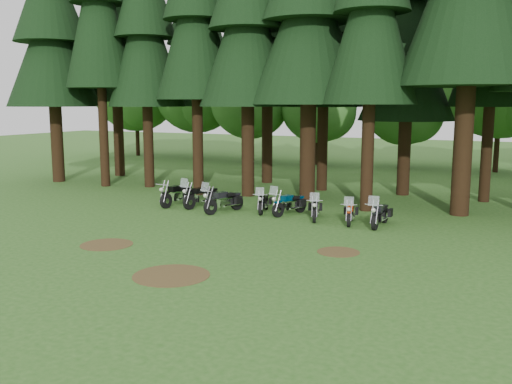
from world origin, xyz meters
TOP-DOWN VIEW (x-y plane):
  - ground at (0.00, 0.00)m, footprint 120.00×120.00m
  - pine_front_0 at (-16.20, 9.28)m, footprint 5.49×5.49m
  - pine_front_2 at (-9.78, 9.82)m, footprint 4.32×4.32m
  - pine_front_4 at (-3.21, 9.40)m, footprint 4.95×4.95m
  - pine_back_0 at (-14.68, 13.25)m, footprint 5.00×5.00m
  - pine_back_1 at (-9.26, 14.35)m, footprint 4.52×4.52m
  - pine_back_2 at (-4.38, 14.40)m, footprint 4.85×4.85m
  - pine_back_3 at (-0.37, 12.94)m, footprint 4.35×4.35m
  - pine_back_4 at (4.04, 13.25)m, footprint 4.94×4.94m
  - decid_0 at (-22.10, 25.26)m, footprint 8.00×7.78m
  - decid_1 at (-15.99, 25.76)m, footprint 7.91×7.69m
  - decid_2 at (-10.43, 24.78)m, footprint 6.72×6.53m
  - decid_3 at (-4.71, 25.13)m, footprint 6.12×5.95m
  - decid_4 at (1.58, 26.32)m, footprint 5.93×5.76m
  - decid_5 at (8.29, 25.71)m, footprint 8.45×8.21m
  - dirt_patch_0 at (-3.00, -2.00)m, footprint 1.80×1.80m
  - dirt_patch_1 at (4.50, 0.50)m, footprint 1.40×1.40m
  - dirt_patch_2 at (1.00, -4.00)m, footprint 2.20×2.20m
  - motorcycle_0 at (-4.95, 5.40)m, footprint 0.42×2.38m
  - motorcycle_1 at (-3.70, 5.52)m, footprint 0.84×2.34m
  - motorcycle_2 at (-2.16, 4.86)m, footprint 0.99×2.30m
  - motorcycle_3 at (-0.57, 5.63)m, footprint 0.75×1.99m
  - motorcycle_4 at (0.68, 5.59)m, footprint 0.93×2.15m
  - motorcycle_5 at (2.02, 5.14)m, footprint 0.87×2.01m
  - motorcycle_6 at (3.59, 4.98)m, footprint 0.66×1.99m
  - motorcycle_7 at (4.80, 4.95)m, footprint 0.41×2.18m

SIDE VIEW (x-z plane):
  - ground at x=0.00m, z-range 0.00..0.00m
  - dirt_patch_0 at x=-3.00m, z-range 0.00..0.01m
  - dirt_patch_1 at x=4.50m, z-range 0.00..0.01m
  - dirt_patch_2 at x=1.00m, z-range 0.00..0.01m
  - motorcycle_6 at x=3.59m, z-range -0.21..1.04m
  - motorcycle_3 at x=-0.57m, z-range -0.21..1.05m
  - motorcycle_5 at x=2.02m, z-range -0.21..1.07m
  - motorcycle_4 at x=0.68m, z-range -0.23..1.15m
  - motorcycle_7 at x=4.80m, z-range -0.23..1.15m
  - motorcycle_2 at x=-2.16m, z-range -0.24..1.22m
  - motorcycle_0 at x=-4.95m, z-range 0.01..0.98m
  - motorcycle_1 at x=-3.70m, z-range -0.24..1.23m
  - decid_4 at x=1.58m, z-range 0.67..8.07m
  - decid_3 at x=-4.71m, z-range 0.69..8.34m
  - decid_2 at x=-10.43m, z-range 0.76..9.15m
  - decid_1 at x=-15.99m, z-range 0.89..10.77m
  - decid_0 at x=-22.10m, z-range 0.90..10.90m
  - decid_5 at x=8.29m, z-range 0.95..11.51m
  - pine_back_4 at x=4.04m, z-range 1.36..15.14m
  - pine_front_0 at x=-16.20m, z-range 1.60..17.77m
  - pine_back_3 at x=-0.37m, z-range 1.60..17.80m
  - pine_back_1 at x=-9.26m, z-range 1.60..17.82m
  - pine_front_2 at x=-9.78m, z-range 1.60..17.82m
  - pine_back_2 at x=-4.38m, z-range 1.61..17.91m
  - pine_front_4 at x=-3.21m, z-range 1.61..17.95m
  - pine_back_0 at x=-14.68m, z-range 1.70..18.91m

